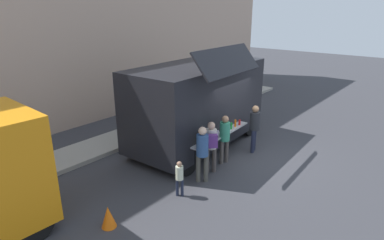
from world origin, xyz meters
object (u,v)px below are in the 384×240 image
(traffic_cone_orange, at_px, (108,217))
(customer_mid_with_backpack, at_px, (211,142))
(customer_front_ordering, at_px, (225,135))
(trash_bin, at_px, (209,102))
(customer_rear_waiting, at_px, (202,150))
(food_truck_main, at_px, (198,103))
(child_near_queue, at_px, (179,176))
(customer_extra_browsing, at_px, (254,125))

(traffic_cone_orange, xyz_separation_m, customer_mid_with_backpack, (3.74, -0.26, 0.76))
(customer_front_ordering, bearing_deg, customer_mid_with_backpack, 110.69)
(trash_bin, relative_size, customer_rear_waiting, 0.50)
(customer_mid_with_backpack, bearing_deg, customer_rear_waiting, 145.71)
(food_truck_main, xyz_separation_m, traffic_cone_orange, (-5.22, -1.44, -1.40))
(food_truck_main, distance_m, trash_bin, 4.65)
(customer_mid_with_backpack, bearing_deg, child_near_queue, 138.51)
(customer_front_ordering, distance_m, customer_extra_browsing, 1.48)
(customer_mid_with_backpack, height_order, customer_rear_waiting, customer_rear_waiting)
(food_truck_main, xyz_separation_m, customer_front_ordering, (-0.63, -1.63, -0.68))
(trash_bin, height_order, customer_extra_browsing, customer_extra_browsing)
(customer_rear_waiting, bearing_deg, customer_extra_browsing, -43.51)
(food_truck_main, height_order, trash_bin, food_truck_main)
(customer_extra_browsing, bearing_deg, trash_bin, -52.41)
(trash_bin, distance_m, child_near_queue, 8.11)
(customer_front_ordering, height_order, customer_rear_waiting, customer_rear_waiting)
(trash_bin, bearing_deg, child_near_queue, -149.09)
(food_truck_main, relative_size, child_near_queue, 5.41)
(food_truck_main, bearing_deg, customer_rear_waiting, -141.52)
(customer_rear_waiting, xyz_separation_m, child_near_queue, (-1.02, -0.01, -0.42))
(food_truck_main, bearing_deg, customer_extra_browsing, -69.78)
(customer_mid_with_backpack, bearing_deg, food_truck_main, 2.70)
(customer_extra_browsing, relative_size, child_near_queue, 1.65)
(customer_front_ordering, bearing_deg, food_truck_main, -5.21)
(customer_mid_with_backpack, distance_m, customer_extra_browsing, 2.30)
(customer_front_ordering, relative_size, customer_mid_with_backpack, 0.99)
(customer_extra_browsing, distance_m, child_near_queue, 3.96)
(customer_rear_waiting, bearing_deg, food_truck_main, -0.52)
(food_truck_main, xyz_separation_m, customer_extra_browsing, (0.82, -1.93, -0.64))
(customer_mid_with_backpack, distance_m, child_near_queue, 1.70)
(traffic_cone_orange, xyz_separation_m, trash_bin, (9.05, 3.76, 0.16))
(trash_bin, bearing_deg, customer_extra_browsing, -125.40)
(customer_rear_waiting, relative_size, customer_extra_browsing, 1.01)
(customer_mid_with_backpack, relative_size, child_near_queue, 1.60)
(food_truck_main, height_order, child_near_queue, food_truck_main)
(food_truck_main, relative_size, customer_mid_with_backpack, 3.38)
(traffic_cone_orange, bearing_deg, trash_bin, 22.58)
(customer_mid_with_backpack, height_order, child_near_queue, customer_mid_with_backpack)
(trash_bin, relative_size, child_near_queue, 0.83)
(customer_front_ordering, relative_size, child_near_queue, 1.58)
(traffic_cone_orange, relative_size, customer_front_ordering, 0.33)
(traffic_cone_orange, relative_size, trash_bin, 0.63)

